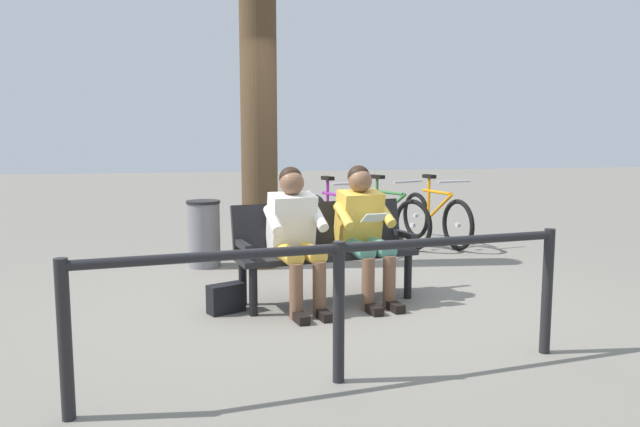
# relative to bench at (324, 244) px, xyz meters

# --- Properties ---
(ground_plane) EXTENTS (40.00, 40.00, 0.00)m
(ground_plane) POSITION_rel_bench_xyz_m (-0.07, 0.00, -0.51)
(ground_plane) COLOR slate
(bench) EXTENTS (1.66, 0.75, 0.87)m
(bench) POSITION_rel_bench_xyz_m (0.00, 0.00, 0.00)
(bench) COLOR black
(bench) RESTS_ON ground
(person_reading) EXTENTS (0.54, 0.81, 1.20)m
(person_reading) POSITION_rel_bench_xyz_m (-0.34, 0.11, 0.16)
(person_reading) COLOR gold
(person_reading) RESTS_ON ground
(person_companion) EXTENTS (0.54, 0.81, 1.20)m
(person_companion) POSITION_rel_bench_xyz_m (0.29, 0.22, 0.16)
(person_companion) COLOR white
(person_companion) RESTS_ON ground
(handbag) EXTENTS (0.33, 0.25, 0.24)m
(handbag) POSITION_rel_bench_xyz_m (0.88, 0.24, -0.39)
(handbag) COLOR black
(handbag) RESTS_ON ground
(tree_trunk) EXTENTS (0.40, 0.40, 3.23)m
(tree_trunk) POSITION_rel_bench_xyz_m (0.40, -1.51, 1.11)
(tree_trunk) COLOR #4C3823
(tree_trunk) RESTS_ON ground
(litter_bin) EXTENTS (0.38, 0.38, 0.75)m
(litter_bin) POSITION_rel_bench_xyz_m (1.02, -1.62, -0.13)
(litter_bin) COLOR slate
(litter_bin) RESTS_ON ground
(bicycle_green) EXTENTS (0.50, 1.66, 0.94)m
(bicycle_green) POSITION_rel_bench_xyz_m (-2.09, -2.45, -0.15)
(bicycle_green) COLOR black
(bicycle_green) RESTS_ON ground
(bicycle_red) EXTENTS (0.77, 1.56, 0.94)m
(bicycle_red) POSITION_rel_bench_xyz_m (-1.40, -2.52, -0.15)
(bicycle_red) COLOR black
(bicycle_red) RESTS_ON ground
(bicycle_orange) EXTENTS (0.59, 1.64, 0.94)m
(bicycle_orange) POSITION_rel_bench_xyz_m (-0.66, -2.38, -0.15)
(bicycle_orange) COLOR black
(bicycle_orange) RESTS_ON ground
(railing_fence) EXTENTS (3.03, 0.44, 0.85)m
(railing_fence) POSITION_rel_bench_xyz_m (0.30, 1.82, 0.08)
(railing_fence) COLOR black
(railing_fence) RESTS_ON ground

